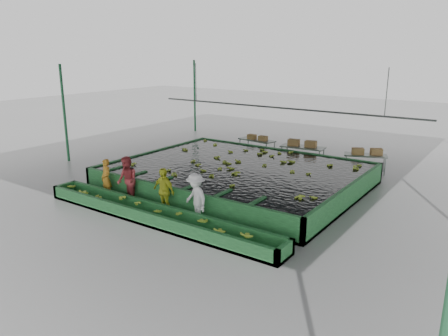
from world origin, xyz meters
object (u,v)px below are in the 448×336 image
Objects in this scene: worker_b at (127,180)px; packing_table_mid at (302,156)px; box_stack_right at (367,154)px; sorting_trough at (155,215)px; packing_table_right at (365,163)px; packing_table_left at (257,148)px; box_stack_mid at (302,146)px; worker_c at (164,191)px; flotation_tank at (237,175)px; worker_d at (196,198)px; box_stack_left at (257,140)px; worker_a at (106,178)px.

worker_b is 0.84× the size of packing_table_mid.
sorting_trough is at bearing -110.70° from box_stack_right.
sorting_trough is 5.48× the size of worker_b.
box_stack_right reaches higher than packing_table_right.
box_stack_mid reaches higher than packing_table_left.
worker_c is at bearing -96.85° from box_stack_mid.
packing_table_mid reaches higher than packing_table_right.
worker_b is (-2.16, 0.80, 0.66)m from sorting_trough.
packing_table_mid is at bearing 85.10° from sorting_trough.
packing_table_mid is at bearing -30.23° from box_stack_mid.
packing_table_left is 1.05× the size of packing_table_right.
flotation_tank is 4.47m from worker_d.
box_stack_left is at bearing 172.76° from packing_table_mid.
box_stack_right reaches higher than packing_table_left.
box_stack_right is (7.26, 9.53, 0.11)m from worker_a.
worker_a is 1.09× the size of box_stack_mid.
packing_table_mid is (2.94, -0.44, 0.03)m from packing_table_left.
flotation_tank is 4.88× the size of packing_table_left.
sorting_trough is 7.25× the size of box_stack_right.
packing_table_left is (-1.79, 9.45, -0.38)m from worker_c.
worker_a is 0.76× the size of packing_table_left.
packing_table_left is 1.48× the size of box_stack_right.
sorting_trough is 5.78× the size of worker_d.
packing_table_mid is 0.50m from box_stack_mid.
packing_table_right is at bearing 1.33° from box_stack_left.
worker_d is (1.46, 0.00, 0.02)m from worker_c.
worker_d is at bearing -88.00° from packing_table_mid.
worker_a reaches higher than packing_table_left.
flotation_tank is at bearing -68.13° from box_stack_left.
box_stack_left is (1.32, 9.37, 0.15)m from worker_a.
packing_table_left is at bearing 171.51° from packing_table_mid.
worker_d reaches higher than worker_a.
worker_d is 9.02m from packing_table_mid.
packing_table_right is 5.92m from box_stack_left.
box_stack_left reaches higher than packing_table_left.
worker_d is 1.47× the size of box_stack_left.
packing_table_mid is 1.11× the size of packing_table_right.
sorting_trough is (0.00, -5.10, -0.20)m from flotation_tank.
worker_d reaches higher than worker_c.
worker_c is at bearing 23.55° from worker_b.
box_stack_right is at bearing 0.81° from packing_table_left.
packing_table_left is (1.26, 9.45, -0.32)m from worker_a.
packing_table_left is at bearing 97.68° from worker_a.
box_stack_right is at bearing 9.70° from packing_table_mid.
flotation_tank is 4.61× the size of packing_table_mid.
worker_a is 11.98m from box_stack_right.
worker_c is at bearing -79.25° from packing_table_left.
worker_d is 9.90m from box_stack_left.
box_stack_right reaches higher than flotation_tank.
worker_a is 9.47m from box_stack_left.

